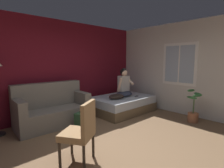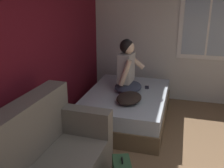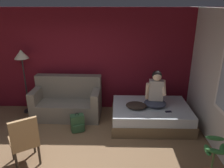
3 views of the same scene
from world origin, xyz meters
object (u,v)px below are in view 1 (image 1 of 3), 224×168
at_px(couch, 52,109).
at_px(cell_phone, 136,96).
at_px(potted_plant, 193,111).
at_px(backpack, 82,121).
at_px(side_chair, 81,130).
at_px(person_seated, 124,85).
at_px(throw_pillow, 116,97).
at_px(bed, 122,104).

bearing_deg(couch, cell_phone, -15.56).
height_order(cell_phone, potted_plant, potted_plant).
xyz_separation_m(couch, backpack, (0.37, -0.74, -0.20)).
height_order(side_chair, potted_plant, side_chair).
xyz_separation_m(cell_phone, potted_plant, (0.33, -1.62, -0.18)).
xyz_separation_m(person_seated, cell_phone, (0.26, -0.30, -0.35)).
bearing_deg(throw_pillow, couch, 163.36).
distance_m(couch, backpack, 0.86).
bearing_deg(throw_pillow, side_chair, -146.88).
bearing_deg(couch, potted_plant, -39.73).
height_order(person_seated, potted_plant, person_seated).
bearing_deg(cell_phone, bed, -137.93).
height_order(couch, throw_pillow, couch).
relative_size(couch, potted_plant, 2.03).
bearing_deg(cell_phone, throw_pillow, -111.49).
relative_size(couch, side_chair, 1.76).
distance_m(bed, couch, 2.13).
height_order(backpack, throw_pillow, throw_pillow).
relative_size(bed, throw_pillow, 3.89).
bearing_deg(throw_pillow, potted_plant, -59.61).
bearing_deg(cell_phone, couch, -114.13).
relative_size(couch, person_seated, 1.97).
relative_size(person_seated, potted_plant, 1.03).
xyz_separation_m(side_chair, backpack, (0.73, 1.13, -0.34)).
bearing_deg(potted_plant, throw_pillow, 120.39).
xyz_separation_m(bed, cell_phone, (0.35, -0.29, 0.25)).
bearing_deg(throw_pillow, bed, 18.34).
height_order(bed, side_chair, side_chair).
distance_m(backpack, cell_phone, 2.09).
bearing_deg(backpack, bed, 11.54).
relative_size(backpack, potted_plant, 0.54).
relative_size(side_chair, throw_pillow, 2.04).
height_order(couch, cell_phone, couch).
bearing_deg(potted_plant, backpack, 146.98).
relative_size(bed, side_chair, 1.90).
bearing_deg(couch, backpack, -63.39).
bearing_deg(bed, person_seated, 6.51).
distance_m(throw_pillow, cell_phone, 0.74).
relative_size(couch, cell_phone, 12.00).
bearing_deg(cell_phone, person_seated, -147.45).
xyz_separation_m(backpack, throw_pillow, (1.35, 0.23, 0.36)).
relative_size(person_seated, backpack, 1.91).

